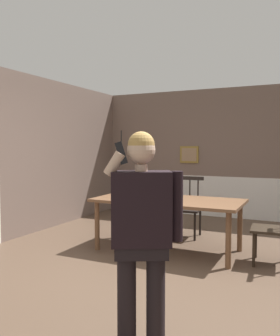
{
  "coord_description": "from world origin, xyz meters",
  "views": [
    {
      "loc": [
        1.49,
        -3.86,
        1.48
      ],
      "look_at": [
        0.05,
        -0.84,
        1.28
      ],
      "focal_mm": 38.04,
      "sensor_mm": 36.0,
      "label": 1
    }
  ],
  "objects": [
    {
      "name": "person_figure",
      "position": [
        0.4,
        -1.54,
        0.91
      ],
      "size": [
        0.53,
        0.41,
        1.59
      ],
      "rotation": [
        0.0,
        0.0,
        3.62
      ],
      "color": "black",
      "rests_on": "ground_plane"
    },
    {
      "name": "room_back_partition",
      "position": [
        -0.0,
        3.6,
        1.29
      ],
      "size": [
        5.62,
        0.17,
        2.68
      ],
      "color": "#756056",
      "rests_on": "ground_plane"
    },
    {
      "name": "chair_near_window",
      "position": [
        -0.3,
        1.7,
        0.48
      ],
      "size": [
        0.49,
        0.49,
        0.98
      ],
      "rotation": [
        0.0,
        0.0,
        3.2
      ],
      "color": "black",
      "rests_on": "ground_plane"
    },
    {
      "name": "dining_table",
      "position": [
        -0.3,
        0.81,
        0.66
      ],
      "size": [
        2.06,
        1.0,
        0.74
      ],
      "rotation": [
        0.0,
        0.0,
        0.0
      ],
      "color": "brown",
      "rests_on": "ground_plane"
    },
    {
      "name": "chair_by_doorway",
      "position": [
        1.12,
        0.82,
        0.48
      ],
      "size": [
        0.51,
        0.51,
        1.04
      ],
      "rotation": [
        0.0,
        0.0,
        1.64
      ],
      "color": "#2D2319",
      "rests_on": "ground_plane"
    },
    {
      "name": "ground_plane",
      "position": [
        0.0,
        0.0,
        0.0
      ],
      "size": [
        7.91,
        7.91,
        0.0
      ],
      "primitive_type": "plane",
      "color": "brown"
    }
  ]
}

